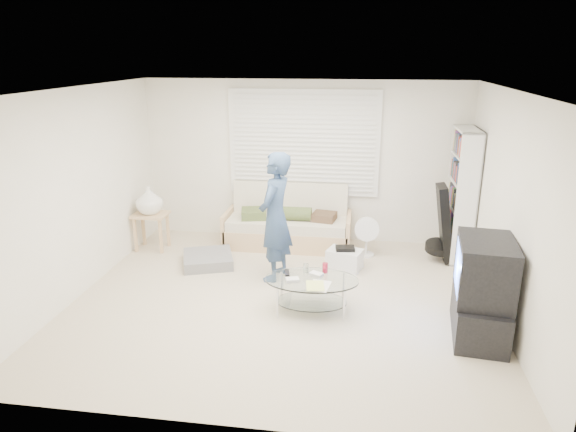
% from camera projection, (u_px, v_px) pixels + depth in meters
% --- Properties ---
extents(ground, '(5.00, 5.00, 0.00)m').
position_uv_depth(ground, '(282.00, 300.00, 6.26)').
color(ground, '#C1B196').
rests_on(ground, ground).
extents(room_shell, '(5.02, 4.52, 2.51)m').
position_uv_depth(room_shell, '(287.00, 161.00, 6.21)').
color(room_shell, silver).
rests_on(room_shell, ground).
extents(window_blinds, '(2.32, 0.08, 1.62)m').
position_uv_depth(window_blinds, '(304.00, 143.00, 7.86)').
color(window_blinds, silver).
rests_on(window_blinds, ground).
extents(futon_sofa, '(1.93, 0.78, 0.94)m').
position_uv_depth(futon_sofa, '(288.00, 226.00, 7.95)').
color(futon_sofa, tan).
rests_on(futon_sofa, ground).
extents(grey_floor_pillow, '(0.86, 0.86, 0.15)m').
position_uv_depth(grey_floor_pillow, '(208.00, 259.00, 7.29)').
color(grey_floor_pillow, slate).
rests_on(grey_floor_pillow, ground).
extents(side_table, '(0.50, 0.40, 0.99)m').
position_uv_depth(side_table, '(149.00, 203.00, 7.66)').
color(side_table, tan).
rests_on(side_table, ground).
extents(bookshelf, '(0.30, 0.79, 1.89)m').
position_uv_depth(bookshelf, '(461.00, 195.00, 7.30)').
color(bookshelf, white).
rests_on(bookshelf, ground).
extents(guitar_case, '(0.40, 0.41, 1.10)m').
position_uv_depth(guitar_case, '(443.00, 229.00, 7.28)').
color(guitar_case, black).
rests_on(guitar_case, ground).
extents(floor_fan, '(0.36, 0.24, 0.61)m').
position_uv_depth(floor_fan, '(367.00, 233.00, 7.52)').
color(floor_fan, white).
rests_on(floor_fan, ground).
extents(storage_bin, '(0.54, 0.45, 0.32)m').
position_uv_depth(storage_bin, '(345.00, 259.00, 7.13)').
color(storage_bin, white).
rests_on(storage_bin, ground).
extents(tv_unit, '(0.63, 1.03, 1.07)m').
position_uv_depth(tv_unit, '(482.00, 290.00, 5.35)').
color(tv_unit, black).
rests_on(tv_unit, ground).
extents(coffee_table, '(1.11, 0.74, 0.52)m').
position_uv_depth(coffee_table, '(311.00, 285.00, 5.91)').
color(coffee_table, silver).
rests_on(coffee_table, ground).
extents(standing_person, '(0.54, 0.70, 1.71)m').
position_uv_depth(standing_person, '(275.00, 217.00, 6.61)').
color(standing_person, navy).
rests_on(standing_person, ground).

